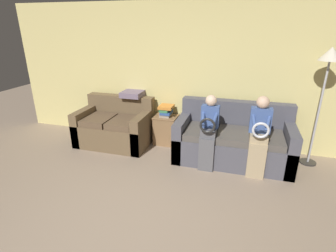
{
  "coord_description": "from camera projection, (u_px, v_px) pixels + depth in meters",
  "views": [
    {
      "loc": [
        1.0,
        -1.78,
        2.15
      ],
      "look_at": [
        -0.03,
        1.73,
        0.73
      ],
      "focal_mm": 28.0,
      "sensor_mm": 36.0,
      "label": 1
    }
  ],
  "objects": [
    {
      "name": "child_right_seated",
      "position": [
        259.0,
        133.0,
        3.83
      ],
      "size": [
        0.31,
        0.38,
        1.2
      ],
      "color": "tan",
      "rests_on": "ground_plane"
    },
    {
      "name": "floor_lamp",
      "position": [
        328.0,
        67.0,
        3.79
      ],
      "size": [
        0.33,
        0.33,
        1.86
      ],
      "color": "#2D2B28",
      "rests_on": "ground_plane"
    },
    {
      "name": "throw_pillow",
      "position": [
        133.0,
        94.0,
        4.99
      ],
      "size": [
        0.39,
        0.39,
        0.1
      ],
      "color": "slate",
      "rests_on": "couch_side"
    },
    {
      "name": "couch_main",
      "position": [
        233.0,
        141.0,
        4.4
      ],
      "size": [
        1.88,
        0.93,
        0.94
      ],
      "color": "#4C4C56",
      "rests_on": "ground_plane"
    },
    {
      "name": "child_left_seated",
      "position": [
        209.0,
        129.0,
        4.03
      ],
      "size": [
        0.28,
        0.37,
        1.17
      ],
      "color": "#56565B",
      "rests_on": "ground_plane"
    },
    {
      "name": "book_stack",
      "position": [
        166.0,
        110.0,
        4.87
      ],
      "size": [
        0.25,
        0.28,
        0.21
      ],
      "color": "gray",
      "rests_on": "side_shelf"
    },
    {
      "name": "side_shelf",
      "position": [
        166.0,
        129.0,
        5.01
      ],
      "size": [
        0.43,
        0.39,
        0.55
      ],
      "color": "olive",
      "rests_on": "ground_plane"
    },
    {
      "name": "couch_side",
      "position": [
        115.0,
        127.0,
        5.01
      ],
      "size": [
        1.34,
        0.87,
        0.87
      ],
      "color": "brown",
      "rests_on": "ground_plane"
    },
    {
      "name": "wall_back",
      "position": [
        188.0,
        76.0,
        4.78
      ],
      "size": [
        7.1,
        0.06,
        2.55
      ],
      "color": "#DBCC7F",
      "rests_on": "ground_plane"
    }
  ]
}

